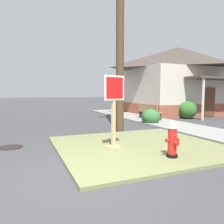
{
  "coord_description": "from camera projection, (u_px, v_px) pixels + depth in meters",
  "views": [
    {
      "loc": [
        -1.09,
        -4.06,
        1.68
      ],
      "look_at": [
        1.8,
        2.88,
        1.01
      ],
      "focal_mm": 34.61,
      "sensor_mm": 36.0,
      "label": 1
    }
  ],
  "objects": [
    {
      "name": "manhole_cover",
      "position": [
        11.0,
        147.0,
        6.66
      ],
      "size": [
        0.7,
        0.7,
        0.02
      ],
      "primitive_type": "cylinder",
      "color": "black",
      "rests_on": "ground"
    },
    {
      "name": "shrub_near_porch",
      "position": [
        188.0,
        110.0,
        14.11
      ],
      "size": [
        1.16,
        1.16,
        1.15
      ],
      "primitive_type": "ellipsoid",
      "color": "#2F6629",
      "rests_on": "ground"
    },
    {
      "name": "stop_sign",
      "position": [
        114.0,
        114.0,
        6.13
      ],
      "size": [
        0.67,
        0.37,
        2.09
      ],
      "color": "tan",
      "rests_on": "grass_corner_patch"
    },
    {
      "name": "street_bench",
      "position": [
        149.0,
        111.0,
        12.86
      ],
      "size": [
        0.58,
        1.81,
        0.85
      ],
      "color": "#93704C",
      "rests_on": "sidewalk_strip"
    },
    {
      "name": "shrub_by_curb",
      "position": [
        151.0,
        117.0,
        11.46
      ],
      "size": [
        1.0,
        1.0,
        0.83
      ],
      "primitive_type": "ellipsoid",
      "color": "#346A33",
      "rests_on": "ground"
    },
    {
      "name": "fire_hydrant",
      "position": [
        172.0,
        140.0,
        5.36
      ],
      "size": [
        0.38,
        0.34,
        0.91
      ],
      "color": "black",
      "rests_on": "grass_corner_patch"
    },
    {
      "name": "sidewalk_strip",
      "position": [
        157.0,
        122.0,
        12.07
      ],
      "size": [
        2.2,
        17.35,
        0.12
      ],
      "primitive_type": "cube",
      "color": "gray",
      "rests_on": "ground"
    },
    {
      "name": "utility_pole",
      "position": [
        120.0,
        5.0,
        8.88
      ],
      "size": [
        1.47,
        0.34,
        10.34
      ],
      "color": "#4C3823",
      "rests_on": "ground"
    },
    {
      "name": "ground_plane",
      "position": [
        84.0,
        177.0,
        4.3
      ],
      "size": [
        160.0,
        160.0,
        0.0
      ],
      "primitive_type": "plane",
      "color": "#3D3D3F"
    },
    {
      "name": "corner_house",
      "position": [
        178.0,
        80.0,
        18.03
      ],
      "size": [
        8.77,
        8.4,
        5.45
      ],
      "color": "brown",
      "rests_on": "ground"
    },
    {
      "name": "grass_corner_patch",
      "position": [
        139.0,
        146.0,
        6.68
      ],
      "size": [
        4.89,
        4.57,
        0.08
      ],
      "primitive_type": "cube",
      "color": "olive",
      "rests_on": "ground"
    }
  ]
}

